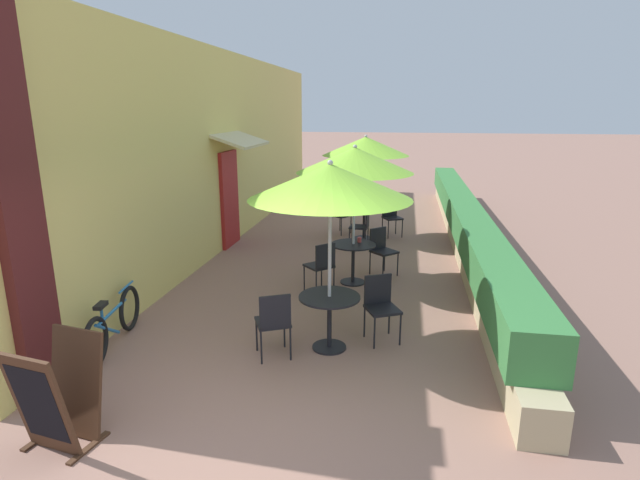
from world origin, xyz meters
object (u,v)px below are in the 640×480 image
bicycle_leaning (113,323)px  menu_board (59,394)px  cafe_chair_near_right (381,303)px  coffee_cup_mid (359,240)px  cafe_chair_mid_right (381,247)px  patio_table_far (364,217)px  patio_umbrella_mid (355,160)px  cafe_chair_far_right (362,224)px  patio_table_mid (353,255)px  cafe_chair_far_back (391,215)px  cafe_chair_mid_left (322,263)px  cafe_chair_far_left (339,213)px  patio_umbrella_far (366,146)px  patio_umbrella_near (330,182)px  patio_table_near (329,310)px  cafe_chair_near_left (274,320)px

bicycle_leaning → menu_board: size_ratio=1.63×
cafe_chair_near_right → coffee_cup_mid: cafe_chair_near_right is taller
cafe_chair_mid_right → patio_table_far: (-0.54, 2.56, 0.00)m
menu_board → patio_umbrella_mid: bearing=75.7°
coffee_cup_mid → patio_table_far: coffee_cup_mid is taller
cafe_chair_far_right → patio_table_mid: bearing=-174.9°
patio_table_mid → cafe_chair_far_back: bearing=81.1°
cafe_chair_mid_left → menu_board: bearing=-156.5°
patio_umbrella_mid → cafe_chair_mid_right: size_ratio=2.78×
cafe_chair_mid_left → coffee_cup_mid: size_ratio=9.67×
patio_table_far → cafe_chair_far_left: size_ratio=0.90×
patio_umbrella_far → cafe_chair_far_back: bearing=31.9°
patio_umbrella_near → cafe_chair_near_right: patio_umbrella_near is taller
patio_table_near → cafe_chair_near_right: 0.73m
patio_table_far → cafe_chair_far_back: size_ratio=0.90×
patio_umbrella_far → cafe_chair_far_left: size_ratio=2.78×
patio_umbrella_mid → patio_umbrella_far: bearing=91.3°
patio_umbrella_near → cafe_chair_mid_left: (-0.43, 1.96, -1.65)m
cafe_chair_near_right → patio_table_mid: 2.22m
bicycle_leaning → cafe_chair_mid_right: bearing=38.5°
patio_umbrella_near → patio_umbrella_far: bearing=90.3°
coffee_cup_mid → cafe_chair_far_back: (0.46, 3.38, -0.24)m
patio_table_mid → cafe_chair_far_back: cafe_chair_far_back is taller
cafe_chair_mid_right → cafe_chair_near_left: bearing=27.3°
patio_table_mid → patio_table_far: 3.13m
cafe_chair_near_left → cafe_chair_mid_right: 3.66m
cafe_chair_far_right → cafe_chair_far_back: size_ratio=1.00×
cafe_chair_near_left → patio_umbrella_mid: 3.41m
patio_umbrella_near → patio_table_mid: size_ratio=3.10×
cafe_chair_mid_right → coffee_cup_mid: cafe_chair_mid_right is taller
cafe_chair_near_left → patio_umbrella_far: bearing=58.9°
cafe_chair_near_left → patio_table_far: (0.59, 6.04, 0.00)m
patio_table_mid → patio_umbrella_mid: patio_umbrella_mid is taller
patio_umbrella_far → cafe_chair_far_right: patio_umbrella_far is taller
cafe_chair_far_back → bicycle_leaning: size_ratio=0.52×
cafe_chair_near_right → patio_umbrella_mid: bearing=-100.2°
patio_umbrella_far → cafe_chair_far_right: (0.02, -0.73, -1.65)m
cafe_chair_near_right → bicycle_leaning: size_ratio=0.52×
patio_table_mid → cafe_chair_far_left: cafe_chair_far_left is taller
patio_table_near → cafe_chair_mid_right: bearing=80.8°
cafe_chair_far_right → patio_table_near: bearing=-175.9°
patio_table_far → bicycle_leaning: 6.67m
cafe_chair_near_left → cafe_chair_mid_left: 2.35m
patio_table_far → patio_umbrella_far: size_ratio=0.32×
cafe_chair_mid_left → cafe_chair_far_left: size_ratio=1.00×
cafe_chair_near_right → bicycle_leaning: (-3.38, -0.81, -0.19)m
coffee_cup_mid → cafe_chair_far_left: 3.45m
cafe_chair_near_left → bicycle_leaning: bearing=155.7°
patio_table_near → cafe_chair_near_left: size_ratio=0.90×
cafe_chair_near_left → coffee_cup_mid: size_ratio=9.67×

